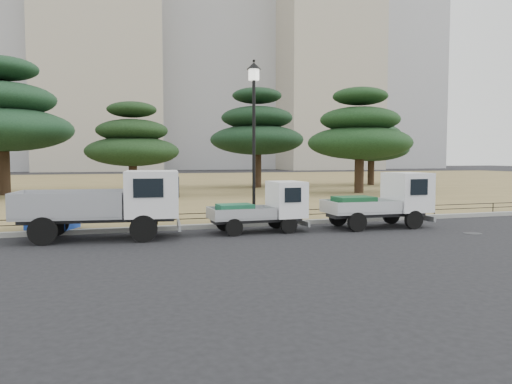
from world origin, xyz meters
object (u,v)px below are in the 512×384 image
object	(u,v)px
truck_kei_rear	(384,200)
street_lamp	(254,115)
truck_large	(110,201)
tarp_pile	(53,217)
truck_kei_front	(265,207)

from	to	relation	value
truck_kei_rear	street_lamp	world-z (taller)	street_lamp
truck_kei_rear	street_lamp	size ratio (longest dim) A/B	0.65
truck_large	truck_kei_rear	distance (m)	9.48
truck_kei_rear	tarp_pile	world-z (taller)	truck_kei_rear
truck_large	tarp_pile	xyz separation A→B (m)	(-1.76, 1.73, -0.63)
street_lamp	truck_large	bearing A→B (deg)	-163.33
truck_kei_rear	street_lamp	bearing A→B (deg)	157.81
truck_kei_rear	truck_large	bearing A→B (deg)	179.23
truck_kei_rear	tarp_pile	size ratio (longest dim) A/B	2.17
tarp_pile	truck_large	bearing A→B (deg)	-44.50
truck_kei_front	tarp_pile	xyz separation A→B (m)	(-6.78, 1.81, -0.31)
truck_large	truck_kei_front	distance (m)	5.03
truck_large	truck_kei_front	world-z (taller)	truck_large
truck_large	tarp_pile	size ratio (longest dim) A/B	2.86
truck_large	truck_kei_rear	size ratio (longest dim) A/B	1.32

